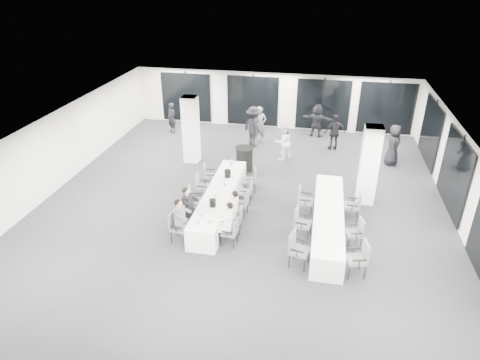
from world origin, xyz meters
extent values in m
cube|color=black|center=(0.00, 0.00, -0.01)|extent=(14.00, 16.00, 0.02)
cube|color=white|center=(0.00, 0.00, 2.81)|extent=(14.00, 16.00, 0.02)
cube|color=silver|center=(-7.01, 0.00, 1.40)|extent=(0.02, 16.00, 2.80)
cube|color=silver|center=(7.01, 0.00, 1.40)|extent=(0.02, 16.00, 2.80)
cube|color=silver|center=(0.00, 8.01, 1.40)|extent=(14.00, 0.02, 2.80)
cube|color=silver|center=(0.00, -8.01, 1.40)|extent=(14.00, 0.02, 2.80)
cube|color=black|center=(0.00, 7.94, 1.35)|extent=(13.60, 0.06, 2.50)
cube|color=black|center=(6.94, 1.00, 1.35)|extent=(0.06, 14.00, 2.50)
cube|color=white|center=(-2.80, 3.20, 1.40)|extent=(0.60, 0.60, 2.80)
cube|color=white|center=(4.20, 1.00, 1.40)|extent=(0.60, 0.60, 2.80)
cube|color=white|center=(-0.68, -0.62, 0.38)|extent=(0.90, 5.00, 0.75)
cube|color=white|center=(2.93, -1.22, 0.38)|extent=(0.90, 5.00, 0.75)
cylinder|color=black|center=(-0.42, 2.55, 0.52)|extent=(0.66, 0.66, 1.04)
cylinder|color=black|center=(-0.42, 2.55, 1.04)|extent=(0.76, 0.76, 0.02)
cube|color=#55585D|center=(-1.43, -2.60, 0.47)|extent=(0.53, 0.55, 0.08)
cube|color=#55585D|center=(-1.66, -2.57, 0.74)|extent=(0.11, 0.48, 0.48)
cylinder|color=black|center=(-1.61, -2.37, 0.21)|extent=(0.04, 0.04, 0.42)
cylinder|color=black|center=(-1.66, -2.78, 0.21)|extent=(0.04, 0.04, 0.42)
cylinder|color=black|center=(-1.20, -2.41, 0.21)|extent=(0.04, 0.04, 0.42)
cylinder|color=black|center=(-1.25, -2.83, 0.21)|extent=(0.04, 0.04, 0.42)
cube|color=black|center=(-1.40, -2.34, 0.64)|extent=(0.35, 0.08, 0.04)
cube|color=black|center=(-1.46, -2.85, 0.64)|extent=(0.35, 0.08, 0.04)
cube|color=#55585D|center=(-1.43, -1.85, 0.41)|extent=(0.48, 0.50, 0.07)
cube|color=#55585D|center=(-1.63, -1.88, 0.65)|extent=(0.12, 0.42, 0.42)
cylinder|color=black|center=(-1.64, -1.70, 0.19)|extent=(0.03, 0.03, 0.37)
cylinder|color=black|center=(-1.58, -2.06, 0.19)|extent=(0.03, 0.03, 0.37)
cylinder|color=black|center=(-1.28, -1.64, 0.19)|extent=(0.03, 0.03, 0.37)
cylinder|color=black|center=(-1.22, -2.00, 0.19)|extent=(0.03, 0.03, 0.37)
cube|color=black|center=(-1.47, -1.62, 0.56)|extent=(0.31, 0.09, 0.04)
cube|color=black|center=(-1.39, -2.07, 0.56)|extent=(0.31, 0.09, 0.04)
cube|color=#55585D|center=(-1.43, -0.95, 0.46)|extent=(0.49, 0.51, 0.08)
cube|color=#55585D|center=(-1.65, -0.96, 0.73)|extent=(0.08, 0.47, 0.47)
cylinder|color=black|center=(-1.64, -0.76, 0.21)|extent=(0.04, 0.04, 0.41)
cylinder|color=black|center=(-1.62, -1.16, 0.21)|extent=(0.04, 0.04, 0.41)
cylinder|color=black|center=(-1.24, -0.74, 0.21)|extent=(0.04, 0.04, 0.41)
cylinder|color=black|center=(-1.22, -1.14, 0.21)|extent=(0.04, 0.04, 0.41)
cube|color=black|center=(-1.44, -0.70, 0.63)|extent=(0.35, 0.06, 0.04)
cube|color=black|center=(-1.42, -1.20, 0.63)|extent=(0.35, 0.06, 0.04)
cube|color=#55585D|center=(-1.43, 0.05, 0.46)|extent=(0.51, 0.53, 0.08)
cube|color=#55585D|center=(-1.65, 0.04, 0.74)|extent=(0.10, 0.47, 0.47)
cylinder|color=black|center=(-1.65, 0.24, 0.21)|extent=(0.04, 0.04, 0.42)
cylinder|color=black|center=(-1.62, -0.17, 0.21)|extent=(0.04, 0.04, 0.42)
cylinder|color=black|center=(-1.24, 0.27, 0.21)|extent=(0.04, 0.04, 0.42)
cylinder|color=black|center=(-1.21, -0.13, 0.21)|extent=(0.04, 0.04, 0.42)
cube|color=black|center=(-1.45, 0.31, 0.63)|extent=(0.35, 0.07, 0.04)
cube|color=black|center=(-1.41, -0.20, 0.63)|extent=(0.35, 0.07, 0.04)
cube|color=#55585D|center=(-1.43, 1.03, 0.43)|extent=(0.54, 0.55, 0.08)
cube|color=#55585D|center=(-1.63, 0.98, 0.69)|extent=(0.17, 0.44, 0.44)
cylinder|color=black|center=(-1.66, 1.17, 0.20)|extent=(0.03, 0.03, 0.39)
cylinder|color=black|center=(-1.57, 0.80, 0.20)|extent=(0.03, 0.03, 0.39)
cylinder|color=black|center=(-1.29, 1.27, 0.20)|extent=(0.03, 0.03, 0.39)
cylinder|color=black|center=(-1.20, 0.90, 0.20)|extent=(0.03, 0.03, 0.39)
cube|color=black|center=(-1.49, 1.27, 0.59)|extent=(0.32, 0.12, 0.04)
cube|color=black|center=(-1.37, 0.80, 0.59)|extent=(0.32, 0.12, 0.04)
cube|color=#55585D|center=(0.07, -2.48, 0.41)|extent=(0.48, 0.49, 0.07)
cube|color=#55585D|center=(0.27, -2.51, 0.66)|extent=(0.11, 0.43, 0.42)
cylinder|color=black|center=(0.23, -2.69, 0.19)|extent=(0.03, 0.03, 0.38)
cylinder|color=black|center=(0.28, -2.33, 0.19)|extent=(0.03, 0.03, 0.38)
cylinder|color=black|center=(-0.14, -2.64, 0.19)|extent=(0.03, 0.03, 0.38)
cylinder|color=black|center=(-0.09, -2.28, 0.19)|extent=(0.03, 0.03, 0.38)
cube|color=black|center=(0.04, -2.71, 0.57)|extent=(0.31, 0.08, 0.04)
cube|color=black|center=(0.10, -2.26, 0.57)|extent=(0.31, 0.08, 0.04)
cube|color=#55585D|center=(0.07, -1.78, 0.41)|extent=(0.45, 0.47, 0.07)
cube|color=#55585D|center=(0.27, -1.77, 0.66)|extent=(0.08, 0.42, 0.42)
cylinder|color=black|center=(0.26, -1.95, 0.19)|extent=(0.03, 0.03, 0.38)
cylinder|color=black|center=(0.24, -1.59, 0.19)|extent=(0.03, 0.03, 0.38)
cylinder|color=black|center=(-0.10, -1.98, 0.19)|extent=(0.03, 0.03, 0.38)
cylinder|color=black|center=(-0.12, -1.61, 0.19)|extent=(0.03, 0.03, 0.38)
cube|color=black|center=(0.08, -2.01, 0.57)|extent=(0.31, 0.06, 0.04)
cube|color=black|center=(0.06, -1.55, 0.57)|extent=(0.31, 0.06, 0.04)
cube|color=#55585D|center=(0.07, -0.78, 0.42)|extent=(0.47, 0.48, 0.07)
cube|color=#55585D|center=(0.27, -0.79, 0.67)|extent=(0.09, 0.43, 0.43)
cylinder|color=black|center=(0.24, -0.98, 0.19)|extent=(0.03, 0.03, 0.38)
cylinder|color=black|center=(0.27, -0.61, 0.19)|extent=(0.03, 0.03, 0.38)
cylinder|color=black|center=(-0.13, -0.94, 0.19)|extent=(0.03, 0.03, 0.38)
cylinder|color=black|center=(-0.10, -0.57, 0.19)|extent=(0.03, 0.03, 0.38)
cube|color=black|center=(0.05, -1.01, 0.58)|extent=(0.32, 0.07, 0.04)
cube|color=black|center=(0.09, -0.54, 0.58)|extent=(0.32, 0.07, 0.04)
cube|color=#55585D|center=(0.07, 0.08, 0.42)|extent=(0.46, 0.48, 0.08)
cube|color=#55585D|center=(0.28, 0.09, 0.68)|extent=(0.08, 0.43, 0.43)
cylinder|color=black|center=(0.27, -0.10, 0.19)|extent=(0.03, 0.03, 0.38)
cylinder|color=black|center=(0.25, 0.28, 0.19)|extent=(0.03, 0.03, 0.38)
cylinder|color=black|center=(-0.11, -0.12, 0.19)|extent=(0.03, 0.03, 0.38)
cylinder|color=black|center=(-0.13, 0.25, 0.19)|extent=(0.03, 0.03, 0.38)
cube|color=black|center=(0.09, -0.16, 0.58)|extent=(0.32, 0.06, 0.04)
cube|color=black|center=(0.05, 0.31, 0.58)|extent=(0.32, 0.06, 0.04)
cube|color=#55585D|center=(0.07, 0.95, 0.44)|extent=(0.54, 0.55, 0.08)
cube|color=#55585D|center=(0.28, 0.99, 0.70)|extent=(0.16, 0.45, 0.45)
cylinder|color=black|center=(0.30, 0.80, 0.20)|extent=(0.03, 0.03, 0.40)
cylinder|color=black|center=(0.22, 1.18, 0.20)|extent=(0.03, 0.03, 0.40)
cylinder|color=black|center=(-0.08, 0.71, 0.20)|extent=(0.03, 0.03, 0.40)
cylinder|color=black|center=(-0.16, 1.09, 0.20)|extent=(0.03, 0.03, 0.40)
cube|color=black|center=(0.12, 0.71, 0.60)|extent=(0.33, 0.11, 0.04)
cube|color=black|center=(0.02, 1.18, 0.60)|extent=(0.33, 0.11, 0.04)
cube|color=#55585D|center=(2.18, -3.11, 0.49)|extent=(0.61, 0.63, 0.09)
cube|color=#55585D|center=(1.95, -3.05, 0.78)|extent=(0.18, 0.50, 0.50)
cylinder|color=black|center=(2.03, -2.85, 0.22)|extent=(0.04, 0.04, 0.45)
cylinder|color=black|center=(1.92, -3.27, 0.22)|extent=(0.04, 0.04, 0.45)
cylinder|color=black|center=(2.45, -2.95, 0.22)|extent=(0.04, 0.04, 0.45)
cylinder|color=black|center=(2.34, -3.37, 0.22)|extent=(0.04, 0.04, 0.45)
cube|color=black|center=(2.25, -2.85, 0.67)|extent=(0.37, 0.13, 0.04)
cube|color=black|center=(2.12, -3.37, 0.67)|extent=(0.37, 0.13, 0.04)
cube|color=#55585D|center=(2.18, -1.68, 0.47)|extent=(0.55, 0.57, 0.08)
cube|color=#55585D|center=(1.96, -1.64, 0.75)|extent=(0.14, 0.48, 0.48)
cylinder|color=black|center=(2.01, -1.44, 0.21)|extent=(0.04, 0.04, 0.43)
cylinder|color=black|center=(1.95, -1.85, 0.21)|extent=(0.04, 0.04, 0.43)
cylinder|color=black|center=(2.42, -1.51, 0.21)|extent=(0.04, 0.04, 0.43)
cylinder|color=black|center=(2.36, -1.92, 0.21)|extent=(0.04, 0.04, 0.43)
cube|color=black|center=(2.23, -1.43, 0.64)|extent=(0.35, 0.10, 0.04)
cube|color=black|center=(2.14, -1.94, 0.64)|extent=(0.35, 0.10, 0.04)
cube|color=#55585D|center=(2.18, -0.26, 0.47)|extent=(0.49, 0.51, 0.08)
cube|color=#55585D|center=(1.96, -0.25, 0.75)|extent=(0.07, 0.48, 0.48)
cylinder|color=black|center=(1.98, -0.04, 0.21)|extent=(0.04, 0.04, 0.43)
cylinder|color=black|center=(1.97, -0.46, 0.21)|extent=(0.04, 0.04, 0.43)
cylinder|color=black|center=(2.40, -0.05, 0.21)|extent=(0.04, 0.04, 0.43)
cylinder|color=black|center=(2.39, -0.47, 0.21)|extent=(0.04, 0.04, 0.43)
cube|color=black|center=(2.19, 0.00, 0.64)|extent=(0.35, 0.05, 0.04)
cube|color=black|center=(2.18, -0.52, 0.64)|extent=(0.35, 0.05, 0.04)
cube|color=#55585D|center=(3.68, -3.20, 0.48)|extent=(0.60, 0.61, 0.09)
cube|color=#55585D|center=(3.92, -3.15, 0.77)|extent=(0.17, 0.50, 0.50)
cylinder|color=black|center=(3.94, -3.36, 0.22)|extent=(0.04, 0.04, 0.44)
cylinder|color=black|center=(3.85, -2.94, 0.22)|extent=(0.04, 0.04, 0.44)
cylinder|color=black|center=(3.52, -3.46, 0.22)|extent=(0.04, 0.04, 0.44)
cylinder|color=black|center=(3.43, -3.04, 0.22)|extent=(0.04, 0.04, 0.44)
cube|color=black|center=(3.74, -3.46, 0.67)|extent=(0.37, 0.12, 0.04)
cube|color=black|center=(3.63, -2.94, 0.67)|extent=(0.37, 0.12, 0.04)
cube|color=#55585D|center=(3.68, -1.86, 0.43)|extent=(0.54, 0.55, 0.08)
cube|color=#55585D|center=(3.89, -1.81, 0.69)|extent=(0.16, 0.44, 0.44)
cylinder|color=black|center=(3.92, -2.00, 0.20)|extent=(0.03, 0.03, 0.39)
cylinder|color=black|center=(3.82, -1.63, 0.20)|extent=(0.03, 0.03, 0.39)
cylinder|color=black|center=(3.54, -2.09, 0.20)|extent=(0.03, 0.03, 0.39)
cylinder|color=black|center=(3.45, -1.72, 0.20)|extent=(0.03, 0.03, 0.39)
cube|color=black|center=(3.74, -2.09, 0.59)|extent=(0.32, 0.12, 0.04)
cube|color=black|center=(3.63, -1.63, 0.59)|extent=(0.32, 0.12, 0.04)
cube|color=#55585D|center=(3.68, -0.29, 0.46)|extent=(0.49, 0.51, 0.08)
cube|color=#55585D|center=(3.91, -0.30, 0.74)|extent=(0.08, 0.47, 0.47)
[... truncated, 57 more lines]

